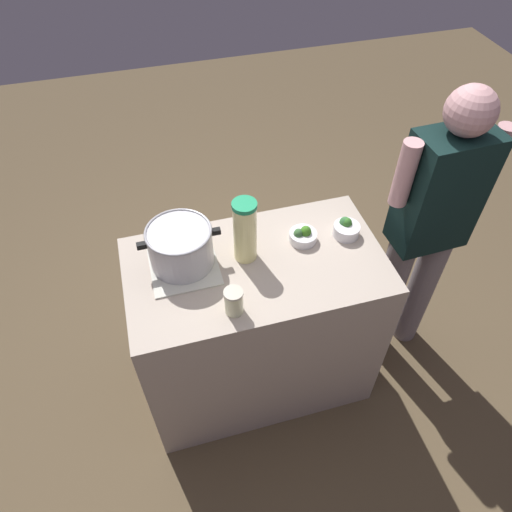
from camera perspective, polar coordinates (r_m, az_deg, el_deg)
The scene contains 9 objects.
ground_plane at distance 2.79m, azimuth 0.00°, elevation -13.97°, with size 8.00×8.00×0.00m, color brown.
counter_slab at distance 2.39m, azimuth 0.00°, elevation -8.51°, with size 1.12×0.63×0.94m, color #AE9F8F.
dish_cloth at distance 2.05m, azimuth -8.77°, elevation -0.70°, with size 0.28×0.34×0.01m, color beige.
cooking_pot at distance 1.98m, azimuth -9.09°, elevation 1.22°, with size 0.34×0.27×0.18m.
lemonade_pitcher at distance 1.95m, azimuth -1.34°, elevation 3.06°, with size 0.10×0.10×0.30m.
mason_jar at distance 1.82m, azimuth -2.69°, elevation -5.49°, with size 0.08×0.08×0.12m.
broccoli_bowl_front at distance 2.11m, azimuth 5.67°, elevation 2.48°, with size 0.12×0.12×0.08m.
broccoli_bowl_center at distance 2.16m, azimuth 10.82°, elevation 3.30°, with size 0.12×0.12×0.08m.
person_cook at distance 2.38m, azimuth 19.91°, elevation 2.95°, with size 0.50×0.21×1.62m.
Camera 1 is at (-0.36, -1.30, 2.45)m, focal length 33.18 mm.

